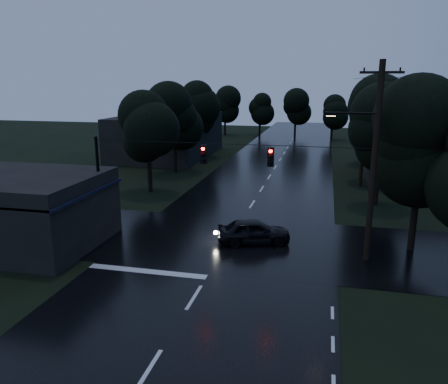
% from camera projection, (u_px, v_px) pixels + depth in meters
% --- Properties ---
extents(ground, '(160.00, 160.00, 0.00)m').
position_uv_depth(ground, '(149.00, 371.00, 13.95)').
color(ground, black).
rests_on(ground, ground).
extents(main_road, '(12.00, 120.00, 0.02)m').
position_uv_depth(main_road, '(269.00, 177.00, 42.27)').
color(main_road, black).
rests_on(main_road, ground).
extents(cross_street, '(60.00, 9.00, 0.02)m').
position_uv_depth(cross_street, '(229.00, 241.00, 25.28)').
color(cross_street, black).
rests_on(cross_street, ground).
extents(building_far_right, '(10.00, 14.00, 4.40)m').
position_uv_depth(building_far_right, '(418.00, 153.00, 42.43)').
color(building_far_right, black).
rests_on(building_far_right, ground).
extents(building_far_left, '(10.00, 16.00, 5.00)m').
position_uv_depth(building_far_left, '(168.00, 135.00, 54.18)').
color(building_far_left, black).
rests_on(building_far_left, ground).
extents(utility_pole_main, '(3.50, 0.30, 10.00)m').
position_uv_depth(utility_pole_main, '(372.00, 160.00, 21.41)').
color(utility_pole_main, black).
rests_on(utility_pole_main, ground).
extents(utility_pole_far, '(2.00, 0.30, 7.50)m').
position_uv_depth(utility_pole_far, '(363.00, 143.00, 37.61)').
color(utility_pole_far, black).
rests_on(utility_pole_far, ground).
extents(anchor_pole_left, '(0.18, 0.18, 6.00)m').
position_uv_depth(anchor_pole_left, '(99.00, 188.00, 25.24)').
color(anchor_pole_left, black).
rests_on(anchor_pole_left, ground).
extents(span_signals, '(15.00, 0.37, 1.12)m').
position_uv_depth(span_signals, '(236.00, 155.00, 22.91)').
color(span_signals, black).
rests_on(span_signals, ground).
extents(tree_corner_near, '(4.48, 4.48, 9.44)m').
position_uv_depth(tree_corner_near, '(422.00, 141.00, 22.55)').
color(tree_corner_near, black).
rests_on(tree_corner_near, ground).
extents(tree_left_a, '(3.92, 3.92, 8.26)m').
position_uv_depth(tree_left_a, '(148.00, 129.00, 35.41)').
color(tree_left_a, black).
rests_on(tree_left_a, ground).
extents(tree_left_b, '(4.20, 4.20, 8.85)m').
position_uv_depth(tree_left_b, '(174.00, 117.00, 43.00)').
color(tree_left_b, black).
rests_on(tree_left_b, ground).
extents(tree_left_c, '(4.48, 4.48, 9.44)m').
position_uv_depth(tree_left_c, '(197.00, 107.00, 52.48)').
color(tree_left_c, black).
rests_on(tree_left_c, ground).
extents(tree_right_a, '(4.20, 4.20, 8.85)m').
position_uv_depth(tree_right_a, '(382.00, 130.00, 31.36)').
color(tree_right_a, black).
rests_on(tree_right_a, ground).
extents(tree_right_b, '(4.48, 4.48, 9.44)m').
position_uv_depth(tree_right_b, '(379.00, 116.00, 38.69)').
color(tree_right_b, black).
rests_on(tree_right_b, ground).
extents(tree_right_c, '(4.76, 4.76, 10.03)m').
position_uv_depth(tree_right_c, '(375.00, 106.00, 47.91)').
color(tree_right_c, black).
rests_on(tree_right_c, ground).
extents(car, '(4.45, 2.79, 1.41)m').
position_uv_depth(car, '(254.00, 231.00, 24.84)').
color(car, black).
rests_on(car, ground).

